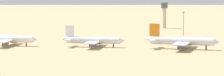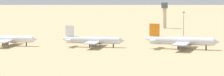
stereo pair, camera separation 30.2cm
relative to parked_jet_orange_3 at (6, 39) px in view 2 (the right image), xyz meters
name	(u,v)px [view 2 (the right image)]	position (x,y,z in m)	size (l,w,h in m)	color
ground	(92,47)	(52.26, -1.78, -4.22)	(4000.00, 4000.00, 0.00)	tan
parked_jet_orange_3	(6,39)	(0.00, 0.00, 0.00)	(38.93, 32.61, 12.88)	white
parked_jet_white_4	(92,40)	(52.41, -0.58, -0.10)	(38.06, 31.95, 12.58)	silver
parked_jet_orange_5	(181,41)	(103.87, -4.69, 0.47)	(43.27, 36.80, 14.31)	silver
control_tower	(165,13)	(89.20, 148.67, 8.70)	(5.20, 5.20, 21.41)	#C6B793
light_pole_west	(184,22)	(105.10, 81.54, 5.53)	(1.80, 0.50, 17.05)	#59595E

